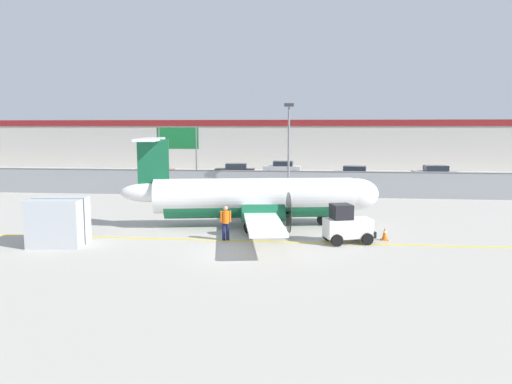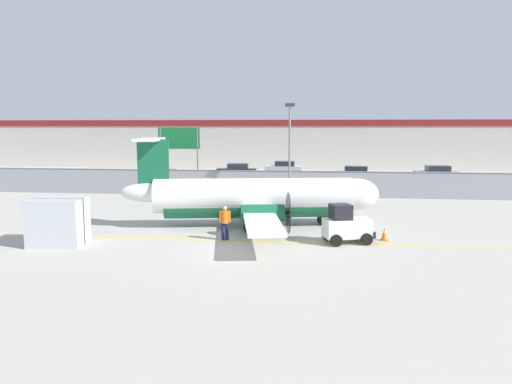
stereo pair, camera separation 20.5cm
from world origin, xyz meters
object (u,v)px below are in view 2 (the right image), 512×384
(traffic_cone_near_right, at_px, (384,234))
(apron_light_pole, at_px, (290,144))
(parked_car_4, at_px, (436,173))
(baggage_tug, at_px, (346,225))
(ground_crew_worker, at_px, (225,221))
(traffic_cone_near_left, at_px, (339,228))
(parked_car_1, at_px, (237,171))
(parked_car_0, at_px, (156,172))
(highway_sign, at_px, (179,144))
(parked_car_2, at_px, (284,168))
(cargo_container, at_px, (58,221))
(commuter_airplane, at_px, (258,198))
(parked_car_3, at_px, (355,174))

(traffic_cone_near_right, xyz_separation_m, apron_light_pole, (-5.35, 12.86, 3.99))
(parked_car_4, bearing_deg, traffic_cone_near_right, 69.00)
(baggage_tug, relative_size, traffic_cone_near_right, 3.99)
(traffic_cone_near_right, height_order, apron_light_pole, apron_light_pole)
(traffic_cone_near_right, bearing_deg, ground_crew_worker, -173.58)
(traffic_cone_near_left, xyz_separation_m, traffic_cone_near_right, (2.11, -1.23, 0.00))
(traffic_cone_near_left, xyz_separation_m, parked_car_1, (-9.64, 26.83, 0.58))
(parked_car_0, distance_m, parked_car_4, 28.88)
(ground_crew_worker, height_order, highway_sign, highway_sign)
(ground_crew_worker, relative_size, parked_car_2, 0.40)
(parked_car_4, bearing_deg, cargo_container, 48.01)
(cargo_container, distance_m, apron_light_pole, 18.78)
(commuter_airplane, bearing_deg, parked_car_3, 62.63)
(baggage_tug, distance_m, apron_light_pole, 14.48)
(parked_car_3, bearing_deg, highway_sign, 38.28)
(parked_car_0, bearing_deg, traffic_cone_near_left, 118.65)
(parked_car_1, xyz_separation_m, parked_car_4, (20.50, -0.58, 0.00))
(baggage_tug, height_order, traffic_cone_near_left, baggage_tug)
(baggage_tug, xyz_separation_m, traffic_cone_near_right, (1.90, 0.78, -0.54))
(ground_crew_worker, distance_m, traffic_cone_near_right, 7.82)
(parked_car_4, bearing_deg, parked_car_2, -20.53)
(parked_car_1, height_order, parked_car_2, same)
(parked_car_0, xyz_separation_m, parked_car_2, (13.12, 6.10, 0.00))
(ground_crew_worker, xyz_separation_m, traffic_cone_near_left, (5.64, 2.10, -0.64))
(cargo_container, distance_m, parked_car_4, 38.63)
(baggage_tug, relative_size, parked_car_3, 0.58)
(baggage_tug, xyz_separation_m, parked_car_4, (10.64, 28.26, 0.04))
(traffic_cone_near_right, xyz_separation_m, parked_car_4, (8.74, 27.48, 0.58))
(parked_car_4, relative_size, highway_sign, 0.78)
(traffic_cone_near_left, distance_m, parked_car_3, 24.77)
(parked_car_1, bearing_deg, ground_crew_worker, 93.64)
(commuter_airplane, relative_size, cargo_container, 6.13)
(baggage_tug, xyz_separation_m, parked_car_2, (-5.09, 33.13, 0.04))
(parked_car_2, height_order, parked_car_4, same)
(parked_car_1, bearing_deg, commuter_airplane, 97.46)
(parked_car_1, bearing_deg, parked_car_2, -142.27)
(cargo_container, height_order, apron_light_pole, apron_light_pole)
(parked_car_1, xyz_separation_m, parked_car_2, (4.77, 4.29, 0.00))
(cargo_container, xyz_separation_m, apron_light_pole, (10.03, 15.54, 3.20))
(ground_crew_worker, bearing_deg, parked_car_1, 167.97)
(parked_car_4, bearing_deg, apron_light_pole, 42.72)
(parked_car_4, bearing_deg, commuter_airplane, 54.86)
(cargo_container, xyz_separation_m, parked_car_0, (-4.73, 28.93, -0.21))
(commuter_airplane, relative_size, parked_car_1, 3.72)
(parked_car_0, distance_m, parked_car_1, 8.55)
(parked_car_3, bearing_deg, baggage_tug, 92.48)
(traffic_cone_near_right, xyz_separation_m, parked_car_3, (0.53, 25.85, 0.58))
(apron_light_pole, bearing_deg, parked_car_0, 137.80)
(parked_car_0, bearing_deg, highway_sign, 111.61)
(commuter_airplane, height_order, apron_light_pole, apron_light_pole)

